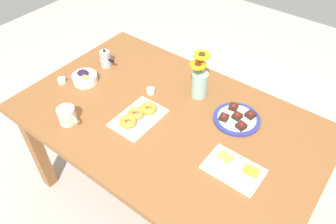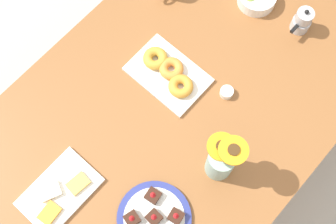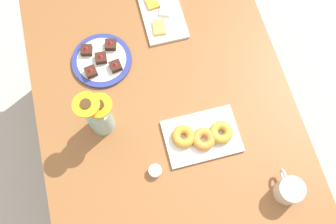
{
  "view_description": "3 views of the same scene",
  "coord_description": "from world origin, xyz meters",
  "views": [
    {
      "loc": [
        0.75,
        -0.97,
        1.95
      ],
      "look_at": [
        0.0,
        0.0,
        0.78
      ],
      "focal_mm": 35.0,
      "sensor_mm": 36.0,
      "label": 1
    },
    {
      "loc": [
        0.39,
        0.35,
        2.3
      ],
      "look_at": [
        0.0,
        0.0,
        0.78
      ],
      "focal_mm": 50.0,
      "sensor_mm": 36.0,
      "label": 2
    },
    {
      "loc": [
        -0.46,
        0.12,
        2.11
      ],
      "look_at": [
        0.0,
        0.0,
        0.78
      ],
      "focal_mm": 40.0,
      "sensor_mm": 36.0,
      "label": 3
    }
  ],
  "objects": [
    {
      "name": "ground_plane",
      "position": [
        0.0,
        0.0,
        0.0
      ],
      "size": [
        6.0,
        6.0,
        0.0
      ],
      "primitive_type": "plane",
      "color": "#B7B2A8"
    },
    {
      "name": "dining_table",
      "position": [
        0.0,
        0.0,
        0.65
      ],
      "size": [
        1.6,
        1.0,
        0.74
      ],
      "color": "brown",
      "rests_on": "ground_plane"
    },
    {
      "name": "coffee_mug",
      "position": [
        -0.39,
        -0.34,
        0.79
      ],
      "size": [
        0.13,
        0.09,
        0.09
      ],
      "color": "beige",
      "rests_on": "dining_table"
    },
    {
      "name": "grape_bowl",
      "position": [
        -0.57,
        -0.06,
        0.77
      ],
      "size": [
        0.15,
        0.15,
        0.07
      ],
      "color": "white",
      "rests_on": "dining_table"
    },
    {
      "name": "cheese_platter",
      "position": [
        0.44,
        -0.09,
        0.75
      ],
      "size": [
        0.26,
        0.17,
        0.03
      ],
      "color": "white",
      "rests_on": "dining_table"
    },
    {
      "name": "croissant_platter",
      "position": [
        -0.12,
        -0.1,
        0.76
      ],
      "size": [
        0.19,
        0.28,
        0.05
      ],
      "color": "white",
      "rests_on": "dining_table"
    },
    {
      "name": "jam_cup_honey",
      "position": [
        -0.68,
        -0.15,
        0.76
      ],
      "size": [
        0.05,
        0.05,
        0.03
      ],
      "color": "white",
      "rests_on": "dining_table"
    },
    {
      "name": "jam_cup_berry",
      "position": [
        -0.2,
        0.1,
        0.76
      ],
      "size": [
        0.05,
        0.05,
        0.03
      ],
      "color": "white",
      "rests_on": "dining_table"
    },
    {
      "name": "dessert_plate",
      "position": [
        0.3,
        0.2,
        0.75
      ],
      "size": [
        0.24,
        0.24,
        0.05
      ],
      "color": "navy",
      "rests_on": "dining_table"
    },
    {
      "name": "flower_vase",
      "position": [
        0.03,
        0.25,
        0.83
      ],
      "size": [
        0.1,
        0.13,
        0.26
      ],
      "color": "#99C1B7",
      "rests_on": "dining_table"
    },
    {
      "name": "moka_pot",
      "position": [
        -0.59,
        0.13,
        0.79
      ],
      "size": [
        0.11,
        0.07,
        0.12
      ],
      "color": "#B7B7BC",
      "rests_on": "dining_table"
    }
  ]
}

